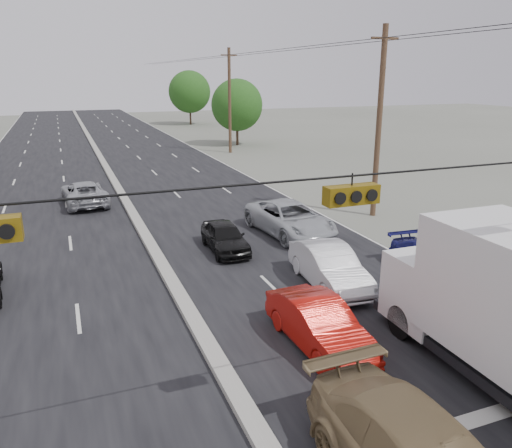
# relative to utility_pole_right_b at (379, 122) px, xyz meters

# --- Properties ---
(road_surface) EXTENTS (20.00, 160.00, 0.02)m
(road_surface) POSITION_rel_utility_pole_right_b_xyz_m (-12.50, 15.00, -5.11)
(road_surface) COLOR black
(road_surface) RESTS_ON ground
(center_median) EXTENTS (0.50, 160.00, 0.20)m
(center_median) POSITION_rel_utility_pole_right_b_xyz_m (-12.50, 15.00, -5.01)
(center_median) COLOR gray
(center_median) RESTS_ON ground
(utility_pole_right_b) EXTENTS (1.60, 0.30, 10.00)m
(utility_pole_right_b) POSITION_rel_utility_pole_right_b_xyz_m (0.00, 0.00, 0.00)
(utility_pole_right_b) COLOR #422D1E
(utility_pole_right_b) RESTS_ON ground
(utility_pole_right_c) EXTENTS (1.60, 0.30, 10.00)m
(utility_pole_right_c) POSITION_rel_utility_pole_right_b_xyz_m (0.00, 25.00, 0.00)
(utility_pole_right_c) COLOR #422D1E
(utility_pole_right_c) RESTS_ON ground
(traffic_signals) EXTENTS (25.00, 0.30, 0.54)m
(traffic_signals) POSITION_rel_utility_pole_right_b_xyz_m (-11.10, -15.00, 0.39)
(traffic_signals) COLOR black
(traffic_signals) RESTS_ON ground
(tree_right_mid) EXTENTS (5.60, 5.60, 7.14)m
(tree_right_mid) POSITION_rel_utility_pole_right_b_xyz_m (2.50, 30.00, -0.77)
(tree_right_mid) COLOR #382619
(tree_right_mid) RESTS_ON ground
(tree_right_far) EXTENTS (6.40, 6.40, 8.16)m
(tree_right_far) POSITION_rel_utility_pole_right_b_xyz_m (3.50, 55.00, -0.15)
(tree_right_far) COLOR #382619
(tree_right_far) RESTS_ON ground
(red_sedan) EXTENTS (1.64, 4.29, 1.40)m
(red_sedan) POSITION_rel_utility_pole_right_b_xyz_m (-9.50, -11.33, -4.41)
(red_sedan) COLOR #AC110A
(red_sedan) RESTS_ON ground
(queue_car_a) EXTENTS (1.65, 3.85, 1.30)m
(queue_car_a) POSITION_rel_utility_pole_right_b_xyz_m (-9.50, -2.60, -4.46)
(queue_car_a) COLOR black
(queue_car_a) RESTS_ON ground
(queue_car_b) EXTENTS (1.99, 4.69, 1.51)m
(queue_car_b) POSITION_rel_utility_pole_right_b_xyz_m (-7.09, -7.65, -4.35)
(queue_car_b) COLOR silver
(queue_car_b) RESTS_ON ground
(queue_car_c) EXTENTS (3.14, 5.89, 1.57)m
(queue_car_c) POSITION_rel_utility_pole_right_b_xyz_m (-5.80, -1.46, -4.32)
(queue_car_c) COLOR #AAAEB2
(queue_car_c) RESTS_ON ground
(queue_car_d) EXTENTS (2.08, 4.47, 1.26)m
(queue_car_d) POSITION_rel_utility_pole_right_b_xyz_m (-2.92, -8.37, -4.48)
(queue_car_d) COLOR #111156
(queue_car_d) RESTS_ON ground
(oncoming_far) EXTENTS (2.72, 5.25, 1.41)m
(oncoming_far) POSITION_rel_utility_pole_right_b_xyz_m (-14.83, 8.33, -4.40)
(oncoming_far) COLOR #A2A4A9
(oncoming_far) RESTS_ON ground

